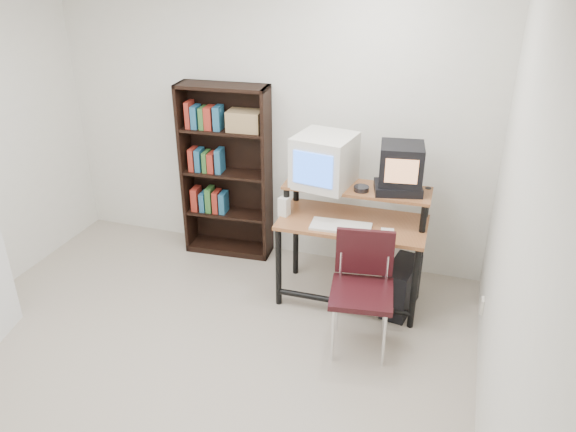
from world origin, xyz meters
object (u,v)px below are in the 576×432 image
(crt_monitor, at_px, (324,160))
(bookshelf, at_px, (227,169))
(computer_desk, at_px, (353,225))
(crt_tv, at_px, (401,164))
(pc_tower, at_px, (401,287))
(school_chair, at_px, (363,280))

(crt_monitor, distance_m, bookshelf, 1.13)
(computer_desk, bearing_deg, crt_tv, 21.19)
(crt_monitor, distance_m, pc_tower, 1.21)
(computer_desk, xyz_separation_m, crt_tv, (0.32, 0.13, 0.52))
(crt_monitor, bearing_deg, crt_tv, 13.28)
(crt_monitor, height_order, bookshelf, bookshelf)
(crt_monitor, relative_size, pc_tower, 1.12)
(crt_monitor, height_order, pc_tower, crt_monitor)
(crt_tv, distance_m, bookshelf, 1.69)
(computer_desk, relative_size, school_chair, 1.33)
(computer_desk, height_order, pc_tower, computer_desk)
(computer_desk, relative_size, pc_tower, 2.63)
(crt_monitor, bearing_deg, computer_desk, -8.97)
(computer_desk, bearing_deg, bookshelf, 159.70)
(pc_tower, distance_m, school_chair, 0.66)
(crt_tv, bearing_deg, school_chair, -108.47)
(crt_monitor, distance_m, crt_tv, 0.60)
(computer_desk, bearing_deg, crt_monitor, 160.56)
(crt_tv, xyz_separation_m, bookshelf, (-1.62, 0.32, -0.36))
(crt_tv, bearing_deg, computer_desk, -165.98)
(crt_monitor, xyz_separation_m, school_chair, (0.47, -0.65, -0.63))
(computer_desk, relative_size, crt_monitor, 2.35)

